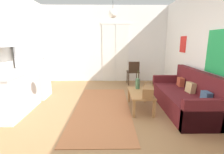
{
  "coord_description": "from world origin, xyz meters",
  "views": [
    {
      "loc": [
        0.16,
        -3.0,
        1.57
      ],
      "look_at": [
        0.21,
        0.81,
        0.72
      ],
      "focal_mm": 26.26,
      "sensor_mm": 36.0,
      "label": 1
    }
  ],
  "objects_px": {
    "bamboo_vase": "(138,84)",
    "accent_chair": "(133,71)",
    "couch": "(185,98)",
    "handbag": "(148,92)",
    "pendant_lamp_far": "(113,14)",
    "coffee_table": "(140,94)",
    "refrigerator": "(34,67)"
  },
  "relations": [
    {
      "from": "accent_chair",
      "to": "bamboo_vase",
      "type": "bearing_deg",
      "value": 81.97
    },
    {
      "from": "coffee_table",
      "to": "refrigerator",
      "type": "distance_m",
      "value": 2.96
    },
    {
      "from": "bamboo_vase",
      "to": "accent_chair",
      "type": "distance_m",
      "value": 1.91
    },
    {
      "from": "coffee_table",
      "to": "handbag",
      "type": "xyz_separation_m",
      "value": [
        0.1,
        -0.33,
        0.16
      ]
    },
    {
      "from": "handbag",
      "to": "pendant_lamp_far",
      "type": "height_order",
      "value": "pendant_lamp_far"
    },
    {
      "from": "couch",
      "to": "handbag",
      "type": "distance_m",
      "value": 1.0
    },
    {
      "from": "couch",
      "to": "handbag",
      "type": "xyz_separation_m",
      "value": [
        -0.93,
        -0.27,
        0.23
      ]
    },
    {
      "from": "accent_chair",
      "to": "pendant_lamp_far",
      "type": "bearing_deg",
      "value": 49.35
    },
    {
      "from": "bamboo_vase",
      "to": "pendant_lamp_far",
      "type": "bearing_deg",
      "value": 123.13
    },
    {
      "from": "bamboo_vase",
      "to": "handbag",
      "type": "height_order",
      "value": "bamboo_vase"
    },
    {
      "from": "coffee_table",
      "to": "pendant_lamp_far",
      "type": "distance_m",
      "value": 2.38
    },
    {
      "from": "couch",
      "to": "bamboo_vase",
      "type": "relative_size",
      "value": 4.33
    },
    {
      "from": "bamboo_vase",
      "to": "handbag",
      "type": "bearing_deg",
      "value": -79.27
    },
    {
      "from": "bamboo_vase",
      "to": "accent_chair",
      "type": "xyz_separation_m",
      "value": [
        0.16,
        1.9,
        -0.04
      ]
    },
    {
      "from": "refrigerator",
      "to": "pendant_lamp_far",
      "type": "relative_size",
      "value": 2.66
    },
    {
      "from": "bamboo_vase",
      "to": "accent_chair",
      "type": "height_order",
      "value": "bamboo_vase"
    },
    {
      "from": "bamboo_vase",
      "to": "accent_chair",
      "type": "relative_size",
      "value": 0.55
    },
    {
      "from": "refrigerator",
      "to": "accent_chair",
      "type": "relative_size",
      "value": 2.07
    },
    {
      "from": "handbag",
      "to": "coffee_table",
      "type": "bearing_deg",
      "value": 106.35
    },
    {
      "from": "handbag",
      "to": "pendant_lamp_far",
      "type": "relative_size",
      "value": 0.56
    },
    {
      "from": "bamboo_vase",
      "to": "pendant_lamp_far",
      "type": "relative_size",
      "value": 0.71
    },
    {
      "from": "bamboo_vase",
      "to": "handbag",
      "type": "distance_m",
      "value": 0.63
    },
    {
      "from": "handbag",
      "to": "accent_chair",
      "type": "bearing_deg",
      "value": 89.04
    },
    {
      "from": "bamboo_vase",
      "to": "handbag",
      "type": "xyz_separation_m",
      "value": [
        0.12,
        -0.62,
        -0.02
      ]
    },
    {
      "from": "coffee_table",
      "to": "pendant_lamp_far",
      "type": "bearing_deg",
      "value": 117.09
    },
    {
      "from": "pendant_lamp_far",
      "to": "refrigerator",
      "type": "bearing_deg",
      "value": -170.67
    },
    {
      "from": "bamboo_vase",
      "to": "accent_chair",
      "type": "bearing_deg",
      "value": 85.18
    },
    {
      "from": "couch",
      "to": "pendant_lamp_far",
      "type": "relative_size",
      "value": 3.08
    },
    {
      "from": "handbag",
      "to": "pendant_lamp_far",
      "type": "xyz_separation_m",
      "value": [
        -0.71,
        1.54,
        1.79
      ]
    },
    {
      "from": "couch",
      "to": "coffee_table",
      "type": "height_order",
      "value": "couch"
    },
    {
      "from": "refrigerator",
      "to": "accent_chair",
      "type": "height_order",
      "value": "refrigerator"
    },
    {
      "from": "couch",
      "to": "pendant_lamp_far",
      "type": "distance_m",
      "value": 2.9
    }
  ]
}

